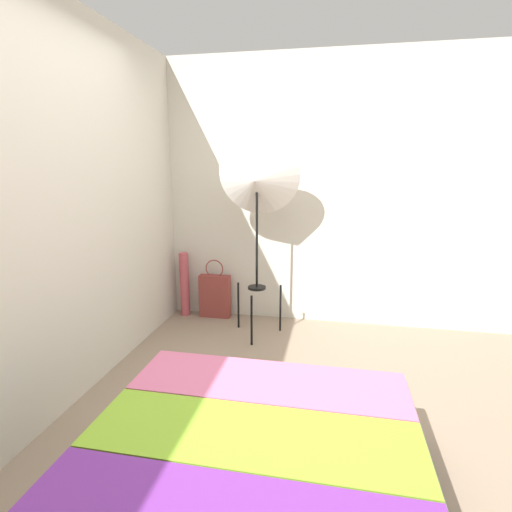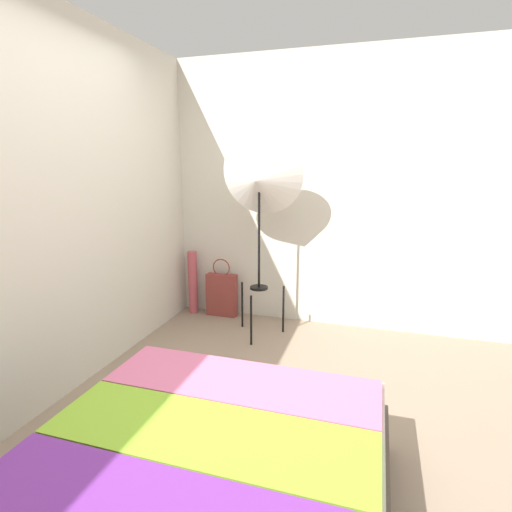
% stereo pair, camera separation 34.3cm
% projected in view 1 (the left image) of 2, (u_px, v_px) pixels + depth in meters
% --- Properties ---
extents(ground_plane, '(14.00, 14.00, 0.00)m').
position_uv_depth(ground_plane, '(270.00, 452.00, 2.23)').
color(ground_plane, gray).
extents(wall_back, '(8.00, 0.05, 2.60)m').
position_uv_depth(wall_back, '(305.00, 193.00, 3.90)').
color(wall_back, beige).
rests_on(wall_back, ground_plane).
extents(wall_side_left, '(0.05, 8.00, 2.60)m').
position_uv_depth(wall_side_left, '(118.00, 200.00, 3.17)').
color(wall_side_left, beige).
rests_on(wall_side_left, ground_plane).
extents(photo_umbrella, '(0.75, 0.44, 1.85)m').
position_uv_depth(photo_umbrella, '(257.00, 179.00, 3.48)').
color(photo_umbrella, black).
rests_on(photo_umbrella, ground_plane).
extents(tote_bag, '(0.32, 0.10, 0.62)m').
position_uv_depth(tote_bag, '(215.00, 295.00, 4.19)').
color(tote_bag, brown).
rests_on(tote_bag, ground_plane).
extents(paper_roll, '(0.10, 0.10, 0.68)m').
position_uv_depth(paper_roll, '(185.00, 284.00, 4.22)').
color(paper_roll, '#BC4C56').
rests_on(paper_roll, ground_plane).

